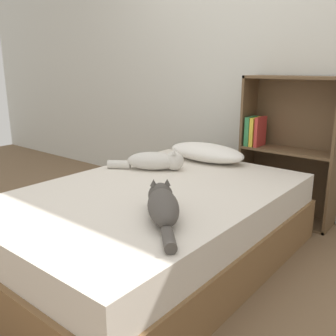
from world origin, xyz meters
name	(u,v)px	position (x,y,z in m)	size (l,w,h in m)	color
ground_plane	(153,259)	(0.00, 0.00, 0.00)	(8.00, 8.00, 0.00)	brown
wall_back	(261,53)	(0.00, 1.31, 1.25)	(8.00, 0.06, 2.50)	silver
bed	(153,226)	(0.00, 0.00, 0.22)	(1.29, 1.89, 0.45)	brown
pillow	(206,152)	(-0.14, 0.77, 0.52)	(0.62, 0.29, 0.13)	white
cat_light	(156,161)	(-0.27, 0.34, 0.52)	(0.47, 0.37, 0.15)	beige
cat_dark	(163,205)	(0.32, -0.28, 0.52)	(0.45, 0.46, 0.15)	#47423D
bookshelf	(288,148)	(0.33, 1.18, 0.55)	(0.70, 0.26, 1.08)	brown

